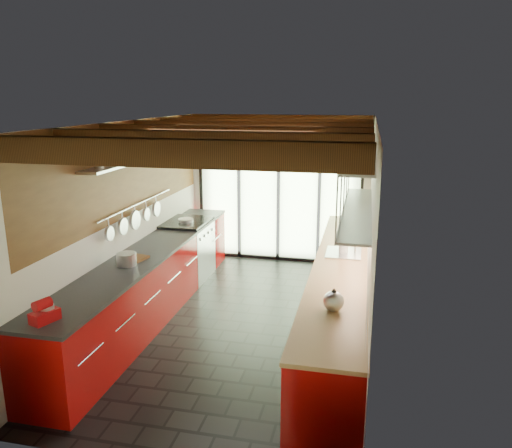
{
  "coord_description": "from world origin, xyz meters",
  "views": [
    {
      "loc": [
        1.51,
        -5.9,
        2.91
      ],
      "look_at": [
        0.1,
        0.4,
        1.25
      ],
      "focal_mm": 35.0,
      "sensor_mm": 36.0,
      "label": 1
    }
  ],
  "objects_px": {
    "soap_bottle": "(344,245)",
    "kettle": "(334,300)",
    "paper_towel": "(344,244)",
    "stand_mixer": "(45,312)",
    "bowl": "(348,225)"
  },
  "relations": [
    {
      "from": "stand_mixer",
      "to": "paper_towel",
      "type": "distance_m",
      "value": 3.66
    },
    {
      "from": "kettle",
      "to": "stand_mixer",
      "type": "bearing_deg",
      "value": -162.14
    },
    {
      "from": "kettle",
      "to": "paper_towel",
      "type": "distance_m",
      "value": 1.82
    },
    {
      "from": "kettle",
      "to": "paper_towel",
      "type": "relative_size",
      "value": 0.82
    },
    {
      "from": "stand_mixer",
      "to": "kettle",
      "type": "xyz_separation_m",
      "value": [
        2.54,
        0.82,
        0.01
      ]
    },
    {
      "from": "stand_mixer",
      "to": "paper_towel",
      "type": "relative_size",
      "value": 0.87
    },
    {
      "from": "kettle",
      "to": "bowl",
      "type": "height_order",
      "value": "kettle"
    },
    {
      "from": "kettle",
      "to": "bowl",
      "type": "relative_size",
      "value": 1.4
    },
    {
      "from": "paper_towel",
      "to": "bowl",
      "type": "relative_size",
      "value": 1.7
    },
    {
      "from": "paper_towel",
      "to": "bowl",
      "type": "distance_m",
      "value": 1.44
    },
    {
      "from": "paper_towel",
      "to": "stand_mixer",
      "type": "bearing_deg",
      "value": -133.96
    },
    {
      "from": "kettle",
      "to": "soap_bottle",
      "type": "height_order",
      "value": "kettle"
    },
    {
      "from": "soap_bottle",
      "to": "kettle",
      "type": "bearing_deg",
      "value": -90.0
    },
    {
      "from": "paper_towel",
      "to": "soap_bottle",
      "type": "bearing_deg",
      "value": 90.0
    },
    {
      "from": "soap_bottle",
      "to": "paper_towel",
      "type": "bearing_deg",
      "value": -90.0
    }
  ]
}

